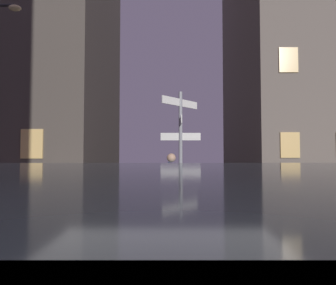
# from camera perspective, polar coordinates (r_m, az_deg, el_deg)

# --- Properties ---
(sidewalk_kerb) EXTENTS (40.00, 3.24, 0.14)m
(sidewalk_kerb) POSITION_cam_1_polar(r_m,az_deg,el_deg) (9.72, 0.03, -11.43)
(sidewalk_kerb) COLOR gray
(sidewalk_kerb) RESTS_ON ground_plane
(signpost) EXTENTS (1.29, 1.38, 3.46)m
(signpost) POSITION_cam_1_polar(r_m,az_deg,el_deg) (8.69, 2.84, 1.60)
(signpost) COLOR gray
(signpost) RESTS_ON sidewalk_kerb
(cyclist) EXTENTS (1.82, 0.34, 1.61)m
(cyclist) POSITION_cam_1_polar(r_m,az_deg,el_deg) (6.79, 1.28, -9.62)
(cyclist) COLOR black
(cyclist) RESTS_ON ground_plane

